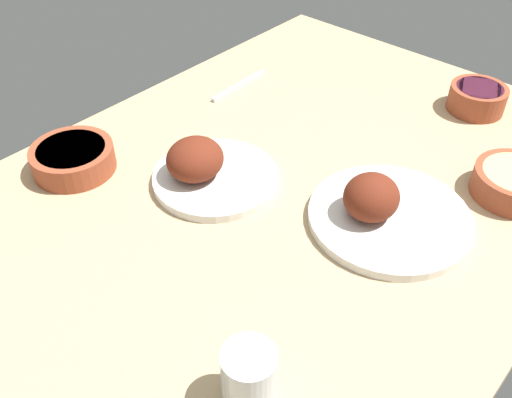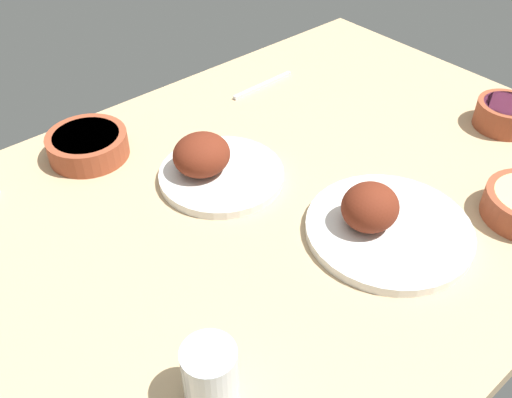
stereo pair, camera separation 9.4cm
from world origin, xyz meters
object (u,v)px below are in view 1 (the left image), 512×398
at_px(plate_center_main, 383,211).
at_px(spoon_loose, 239,86).
at_px(plate_far_side, 206,169).
at_px(bowl_sauce, 73,158).
at_px(bowl_onions, 477,97).
at_px(water_tumbler, 249,378).

xyz_separation_m(plate_center_main, spoon_loose, (0.17, 0.48, -0.02)).
distance_m(plate_far_side, bowl_sauce, 0.25).
bearing_deg(plate_center_main, bowl_onions, 5.28).
bearing_deg(water_tumbler, spoon_loose, 43.87).
bearing_deg(plate_far_side, bowl_sauce, 122.96).
relative_size(plate_center_main, water_tumbler, 3.01).
distance_m(plate_center_main, bowl_onions, 0.43).
relative_size(plate_far_side, spoon_loose, 1.32).
bearing_deg(plate_far_side, bowl_onions, -24.56).
bearing_deg(water_tumbler, bowl_sauce, 76.77).
xyz_separation_m(plate_far_side, plate_center_main, (0.12, -0.29, -0.00)).
height_order(plate_far_side, water_tumbler, water_tumbler).
distance_m(water_tumbler, spoon_loose, 0.77).
height_order(plate_far_side, bowl_sauce, plate_far_side).
height_order(bowl_onions, bowl_sauce, bowl_onions).
xyz_separation_m(bowl_onions, water_tumbler, (-0.81, -0.09, 0.02)).
xyz_separation_m(plate_far_side, bowl_sauce, (-0.13, 0.21, -0.00)).
relative_size(bowl_sauce, water_tumbler, 1.68).
bearing_deg(water_tumbler, plate_far_side, 52.32).
bearing_deg(bowl_sauce, plate_center_main, -63.16).
bearing_deg(spoon_loose, plate_far_side, -148.24).
relative_size(plate_far_side, bowl_onions, 1.92).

